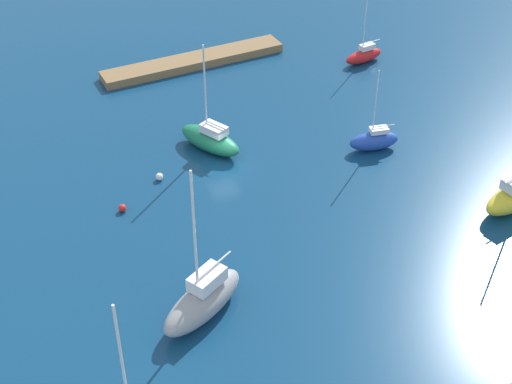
# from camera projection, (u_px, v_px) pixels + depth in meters

# --- Properties ---
(water) EXTENTS (160.00, 160.00, 0.00)m
(water) POSITION_uv_depth(u_px,v_px,m) (223.00, 166.00, 66.13)
(water) COLOR navy
(water) RESTS_ON ground
(pier_dock) EXTENTS (20.30, 2.94, 0.89)m
(pier_dock) POSITION_uv_depth(u_px,v_px,m) (194.00, 61.00, 81.44)
(pier_dock) COLOR olive
(pier_dock) RESTS_ON ground
(sailboat_green_along_channel) EXTENTS (4.86, 6.94, 10.24)m
(sailboat_green_along_channel) POSITION_uv_depth(u_px,v_px,m) (210.00, 139.00, 67.64)
(sailboat_green_along_channel) COLOR #19724C
(sailboat_green_along_channel) RESTS_ON water
(sailboat_red_off_beacon) EXTENTS (4.80, 1.85, 7.37)m
(sailboat_red_off_beacon) POSITION_uv_depth(u_px,v_px,m) (364.00, 55.00, 81.69)
(sailboat_red_off_beacon) COLOR red
(sailboat_red_off_beacon) RESTS_ON water
(sailboat_blue_inner_mooring) EXTENTS (4.81, 2.64, 8.00)m
(sailboat_blue_inner_mooring) POSITION_uv_depth(u_px,v_px,m) (374.00, 140.00, 67.77)
(sailboat_blue_inner_mooring) COLOR #2347B2
(sailboat_blue_inner_mooring) RESTS_ON water
(sailboat_gray_west_end) EXTENTS (7.70, 5.53, 12.28)m
(sailboat_gray_west_end) POSITION_uv_depth(u_px,v_px,m) (203.00, 300.00, 51.01)
(sailboat_gray_west_end) COLOR gray
(sailboat_gray_west_end) RESTS_ON water
(mooring_buoy_white) EXTENTS (0.65, 0.65, 0.65)m
(mooring_buoy_white) POSITION_uv_depth(u_px,v_px,m) (159.00, 177.00, 64.33)
(mooring_buoy_white) COLOR white
(mooring_buoy_white) RESTS_ON water
(mooring_buoy_red) EXTENTS (0.64, 0.64, 0.64)m
(mooring_buoy_red) POSITION_uv_depth(u_px,v_px,m) (122.00, 208.00, 60.83)
(mooring_buoy_red) COLOR red
(mooring_buoy_red) RESTS_ON water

